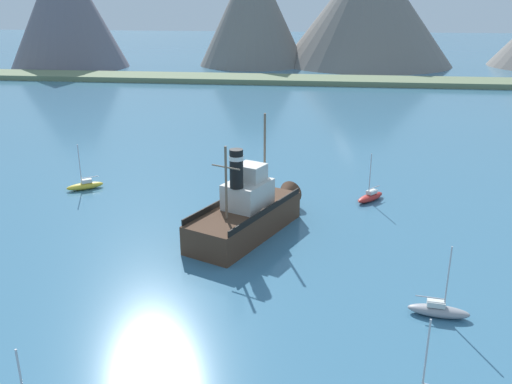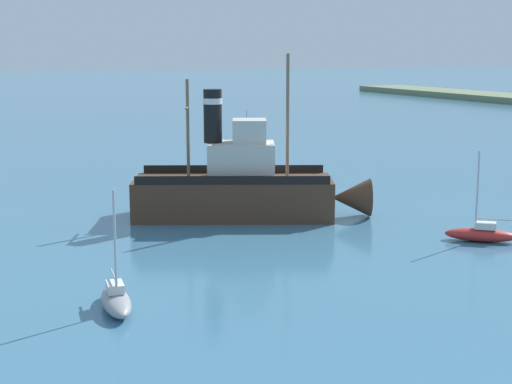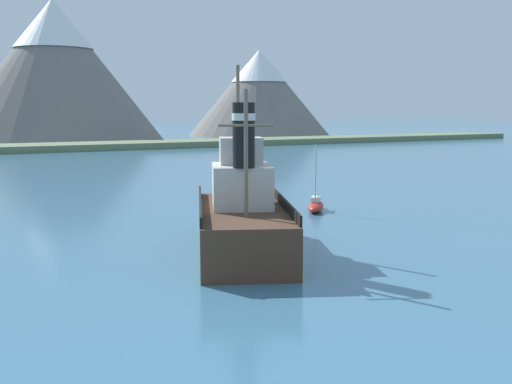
{
  "view_description": "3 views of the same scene",
  "coord_description": "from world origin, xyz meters",
  "px_view_note": "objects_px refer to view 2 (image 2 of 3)",
  "views": [
    {
      "loc": [
        5.71,
        -42.7,
        19.05
      ],
      "look_at": [
        0.26,
        0.93,
        3.3
      ],
      "focal_mm": 38.0,
      "sensor_mm": 36.0,
      "label": 1
    },
    {
      "loc": [
        42.82,
        -19.1,
        10.23
      ],
      "look_at": [
        2.36,
        -0.49,
        2.02
      ],
      "focal_mm": 55.0,
      "sensor_mm": 36.0,
      "label": 2
    },
    {
      "loc": [
        -15.81,
        -29.65,
        7.49
      ],
      "look_at": [
        1.73,
        1.82,
        2.81
      ],
      "focal_mm": 45.0,
      "sensor_mm": 36.0,
      "label": 3
    }
  ],
  "objects_px": {
    "sailboat_grey": "(116,299)",
    "sailboat_red": "(481,234)",
    "old_tugboat": "(243,188)",
    "sailboat_yellow": "(250,162)"
  },
  "relations": [
    {
      "from": "sailboat_yellow",
      "to": "sailboat_red",
      "type": "bearing_deg",
      "value": 0.44
    },
    {
      "from": "old_tugboat",
      "to": "sailboat_red",
      "type": "distance_m",
      "value": 14.35
    },
    {
      "from": "sailboat_yellow",
      "to": "sailboat_grey",
      "type": "bearing_deg",
      "value": -32.22
    },
    {
      "from": "old_tugboat",
      "to": "sailboat_grey",
      "type": "xyz_separation_m",
      "value": [
        13.75,
        -11.57,
        -1.4
      ]
    },
    {
      "from": "sailboat_grey",
      "to": "sailboat_red",
      "type": "distance_m",
      "value": 20.86
    },
    {
      "from": "old_tugboat",
      "to": "sailboat_yellow",
      "type": "xyz_separation_m",
      "value": [
        -18.7,
        8.88,
        -1.4
      ]
    },
    {
      "from": "sailboat_grey",
      "to": "sailboat_red",
      "type": "relative_size",
      "value": 1.0
    },
    {
      "from": "old_tugboat",
      "to": "sailboat_yellow",
      "type": "relative_size",
      "value": 2.97
    },
    {
      "from": "old_tugboat",
      "to": "sailboat_grey",
      "type": "relative_size",
      "value": 2.97
    },
    {
      "from": "old_tugboat",
      "to": "sailboat_grey",
      "type": "height_order",
      "value": "old_tugboat"
    }
  ]
}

